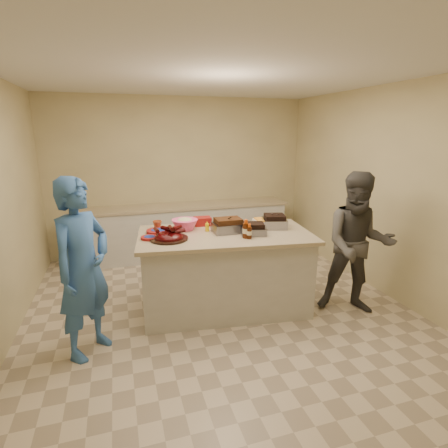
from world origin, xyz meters
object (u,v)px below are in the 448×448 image
object	(u,v)px
roasting_pan	(274,228)
mustard_bottle	(207,231)
rib_platter	(169,240)
plastic_cup	(158,229)
bbq_bottle_a	(249,239)
guest_blue	(92,350)
guest_gray	(351,310)
coleslaw_bowl	(185,230)
island	(225,307)
bbq_bottle_b	(246,238)

from	to	relation	value
roasting_pan	mustard_bottle	xyz separation A→B (m)	(-0.84, 0.09, 0.00)
rib_platter	plastic_cup	world-z (taller)	rib_platter
mustard_bottle	bbq_bottle_a	bearing A→B (deg)	-48.76
guest_blue	bbq_bottle_a	bearing A→B (deg)	-43.92
guest_blue	guest_gray	xyz separation A→B (m)	(3.00, -0.06, 0.00)
rib_platter	coleslaw_bowl	xyz separation A→B (m)	(0.25, 0.35, 0.00)
bbq_bottle_a	plastic_cup	size ratio (longest dim) A/B	1.54
coleslaw_bowl	bbq_bottle_a	distance (m)	0.84
island	guest_blue	bearing A→B (deg)	-156.15
bbq_bottle_a	guest_gray	distance (m)	1.60
bbq_bottle_b	plastic_cup	bearing A→B (deg)	143.41
mustard_bottle	guest_gray	world-z (taller)	mustard_bottle
rib_platter	bbq_bottle_a	world-z (taller)	same
bbq_bottle_b	island	bearing A→B (deg)	123.93
island	bbq_bottle_b	world-z (taller)	bbq_bottle_b
plastic_cup	guest_blue	distance (m)	1.53
roasting_pan	bbq_bottle_a	distance (m)	0.58
island	plastic_cup	distance (m)	1.28
bbq_bottle_a	mustard_bottle	xyz separation A→B (m)	(-0.37, 0.43, 0.00)
roasting_pan	guest_gray	size ratio (longest dim) A/B	0.17
coleslaw_bowl	guest_blue	size ratio (longest dim) A/B	0.18
coleslaw_bowl	bbq_bottle_b	bearing A→B (deg)	-42.45
coleslaw_bowl	rib_platter	bearing A→B (deg)	-125.13
coleslaw_bowl	plastic_cup	size ratio (longest dim) A/B	2.89
island	roasting_pan	bearing A→B (deg)	12.30
bbq_bottle_a	coleslaw_bowl	bearing A→B (deg)	136.98
plastic_cup	bbq_bottle_a	bearing A→B (deg)	-37.22
roasting_pan	mustard_bottle	size ratio (longest dim) A/B	2.28
coleslaw_bowl	guest_blue	bearing A→B (deg)	-145.88
roasting_pan	mustard_bottle	bearing A→B (deg)	-170.89
rib_platter	guest_blue	size ratio (longest dim) A/B	0.24
island	guest_blue	xyz separation A→B (m)	(-1.54, -0.46, 0.00)
roasting_pan	coleslaw_bowl	distance (m)	1.11
bbq_bottle_b	guest_blue	size ratio (longest dim) A/B	0.12
mustard_bottle	guest_gray	size ratio (longest dim) A/B	0.07
guest_blue	roasting_pan	bearing A→B (deg)	-36.52
rib_platter	guest_blue	bearing A→B (deg)	-154.93
island	guest_gray	size ratio (longest dim) A/B	1.20
rib_platter	guest_gray	size ratio (longest dim) A/B	0.25
bbq_bottle_a	guest_blue	size ratio (longest dim) A/B	0.10
rib_platter	mustard_bottle	xyz separation A→B (m)	(0.49, 0.20, 0.00)
island	rib_platter	distance (m)	1.17
roasting_pan	guest_blue	xyz separation A→B (m)	(-2.20, -0.52, -0.96)
bbq_bottle_a	mustard_bottle	world-z (taller)	bbq_bottle_a
island	guest_gray	bearing A→B (deg)	-12.70
island	bbq_bottle_a	xyz separation A→B (m)	(0.19, -0.28, 0.96)
bbq_bottle_b	guest_gray	size ratio (longest dim) A/B	0.13
bbq_bottle_a	mustard_bottle	size ratio (longest dim) A/B	1.36
roasting_pan	plastic_cup	bearing A→B (deg)	-179.72
coleslaw_bowl	guest_blue	xyz separation A→B (m)	(-1.11, -0.76, -0.96)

